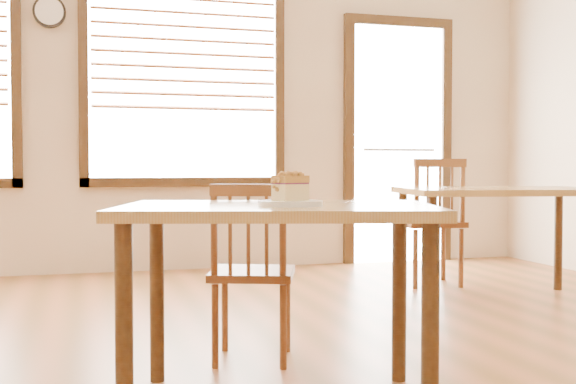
# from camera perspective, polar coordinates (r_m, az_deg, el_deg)

# --- Properties ---
(window_right) EXTENTS (1.76, 0.10, 1.96)m
(window_right) POSITION_cam_1_polar(r_m,az_deg,el_deg) (6.34, -8.15, 10.32)
(window_right) COLOR white
(window_right) RESTS_ON room_shell
(entry_door) EXTENTS (1.08, 0.06, 2.29)m
(entry_door) POSITION_cam_1_polar(r_m,az_deg,el_deg) (6.86, 8.69, 4.52)
(entry_door) COLOR white
(entry_door) RESTS_ON ground
(wall_clock) EXTENTS (0.26, 0.05, 0.26)m
(wall_clock) POSITION_cam_1_polar(r_m,az_deg,el_deg) (6.33, -18.34, 13.38)
(wall_clock) COLOR black
(wall_clock) RESTS_ON room_shell
(cafe_table_main) EXTENTS (1.31, 1.04, 0.75)m
(cafe_table_main) POSITION_cam_1_polar(r_m,az_deg,el_deg) (2.67, -0.81, -3.27)
(cafe_table_main) COLOR olive
(cafe_table_main) RESTS_ON ground
(cafe_chair_main) EXTENTS (0.47, 0.47, 0.82)m
(cafe_chair_main) POSITION_cam_1_polar(r_m,az_deg,el_deg) (3.30, -2.89, -6.25)
(cafe_chair_main) COLOR brown
(cafe_chair_main) RESTS_ON ground
(cafe_table_second) EXTENTS (1.43, 1.09, 0.75)m
(cafe_table_second) POSITION_cam_1_polar(r_m,az_deg,el_deg) (5.00, 16.47, -0.73)
(cafe_table_second) COLOR olive
(cafe_table_second) RESTS_ON ground
(cafe_chair_second) EXTENTS (0.48, 0.48, 0.96)m
(cafe_chair_second) POSITION_cam_1_polar(r_m,az_deg,el_deg) (5.52, 11.32, -2.25)
(cafe_chair_second) COLOR brown
(cafe_chair_second) RESTS_ON ground
(plate) EXTENTS (0.23, 0.23, 0.02)m
(plate) POSITION_cam_1_polar(r_m,az_deg,el_deg) (2.60, 0.18, -0.90)
(plate) COLOR white
(plate) RESTS_ON cafe_table_main
(cake_slice) EXTENTS (0.14, 0.12, 0.11)m
(cake_slice) POSITION_cam_1_polar(r_m,az_deg,el_deg) (2.60, 0.17, 0.48)
(cake_slice) COLOR #E3CA80
(cake_slice) RESTS_ON plate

